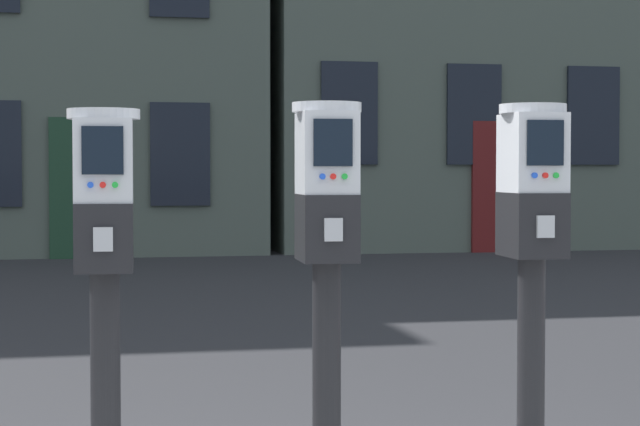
{
  "coord_description": "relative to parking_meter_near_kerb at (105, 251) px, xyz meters",
  "views": [
    {
      "loc": [
        -0.71,
        -3.56,
        1.32
      ],
      "look_at": [
        0.04,
        -0.01,
        1.18
      ],
      "focal_mm": 63.96,
      "sensor_mm": 36.0,
      "label": 1
    }
  ],
  "objects": [
    {
      "name": "parking_meter_end_of_row",
      "position": [
        1.36,
        0.0,
        0.02
      ],
      "size": [
        0.23,
        0.26,
        1.39
      ],
      "rotation": [
        0.0,
        0.0,
        -1.62
      ],
      "color": "black",
      "rests_on": "sidewalk_slab"
    },
    {
      "name": "parking_meter_twin_adjacent",
      "position": [
        0.68,
        0.0,
        0.02
      ],
      "size": [
        0.23,
        0.26,
        1.39
      ],
      "rotation": [
        0.0,
        0.0,
        -1.62
      ],
      "color": "black",
      "rests_on": "sidewalk_slab"
    },
    {
      "name": "parking_meter_near_kerb",
      "position": [
        0.0,
        0.0,
        0.0
      ],
      "size": [
        0.23,
        0.26,
        1.36
      ],
      "rotation": [
        0.0,
        0.0,
        -1.62
      ],
      "color": "black",
      "rests_on": "sidewalk_slab"
    }
  ]
}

